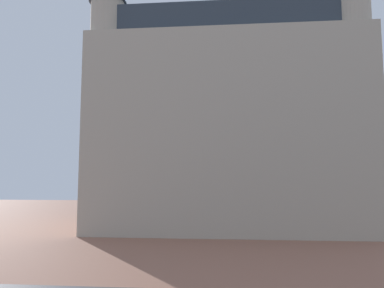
{
  "coord_description": "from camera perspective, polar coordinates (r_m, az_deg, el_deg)",
  "views": [
    {
      "loc": [
        1.0,
        -2.49,
        4.41
      ],
      "look_at": [
        -0.22,
        11.17,
        5.79
      ],
      "focal_mm": 32.85,
      "sensor_mm": 36.0,
      "label": 1
    }
  ],
  "objects": [
    {
      "name": "landmark_building",
      "position": [
        34.56,
        5.92,
        3.53
      ],
      "size": [
        23.37,
        15.88,
        34.99
      ],
      "color": "#B2A893",
      "rests_on": "ground_plane"
    }
  ]
}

